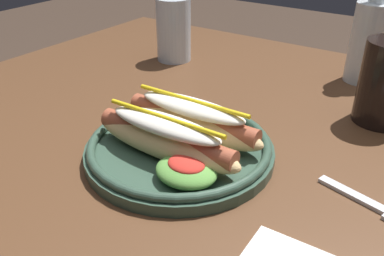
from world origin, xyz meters
TOP-DOWN VIEW (x-y plane):
  - dining_table at (0.00, 0.00)m, footprint 1.19×0.97m
  - hot_dog_plate at (-0.05, -0.08)m, footprint 0.26×0.26m
  - fork at (0.19, -0.04)m, footprint 0.12×0.05m
  - water_cup at (-0.30, 0.24)m, footprint 0.07×0.07m
  - glass_bottle at (0.07, 0.34)m, footprint 0.07×0.07m

SIDE VIEW (x-z plane):
  - dining_table at x=0.00m, z-range 0.27..1.01m
  - fork at x=0.19m, z-range 0.74..0.74m
  - hot_dog_plate at x=-0.05m, z-range 0.73..0.80m
  - water_cup at x=-0.30m, z-range 0.74..0.87m
  - glass_bottle at x=0.07m, z-range 0.72..0.93m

